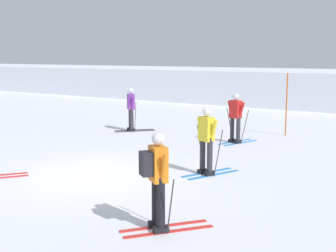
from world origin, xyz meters
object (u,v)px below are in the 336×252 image
(skier_red, at_px, (236,117))
(skier_purple, at_px, (131,108))
(skier_yellow, at_px, (207,139))
(skier_orange, at_px, (157,176))
(trail_marker_pole, at_px, (287,105))

(skier_red, xyz_separation_m, skier_purple, (-4.54, 0.01, 0.00))
(skier_purple, bearing_deg, skier_yellow, -36.35)
(skier_orange, relative_size, trail_marker_pole, 0.73)
(skier_red, bearing_deg, trail_marker_pole, 69.40)
(skier_orange, xyz_separation_m, skier_purple, (-6.95, 8.00, -0.04))
(skier_red, height_order, skier_yellow, same)
(skier_purple, xyz_separation_m, trail_marker_pole, (5.45, 2.40, 0.25))
(skier_purple, distance_m, skier_yellow, 7.22)
(skier_yellow, bearing_deg, skier_red, 106.58)
(trail_marker_pole, bearing_deg, skier_orange, -81.80)
(skier_orange, bearing_deg, trail_marker_pole, 98.20)
(skier_red, height_order, skier_purple, same)
(skier_purple, relative_size, trail_marker_pole, 0.73)
(skier_yellow, bearing_deg, skier_purple, 143.65)
(skier_orange, relative_size, skier_yellow, 1.00)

